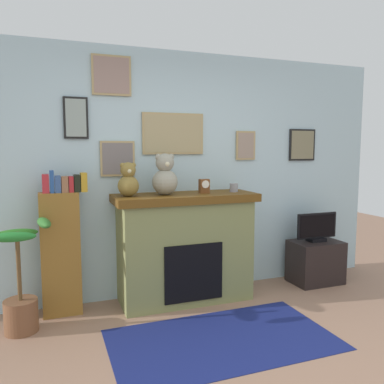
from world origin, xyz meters
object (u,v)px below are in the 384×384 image
tv_stand (315,262)px  mantel_clock (204,186)px  potted_plant (20,288)px  candle_jar (234,188)px  television (317,228)px  teddy_bear_tan (128,181)px  fireplace (185,247)px  teddy_bear_brown (165,176)px  bookshelf (61,247)px

tv_stand → mantel_clock: size_ratio=3.98×
potted_plant → candle_jar: candle_jar is taller
candle_jar → mantel_clock: bearing=-179.8°
potted_plant → candle_jar: size_ratio=10.77×
candle_jar → mantel_clock: (-0.34, -0.00, 0.03)m
television → teddy_bear_tan: teddy_bear_tan is taller
fireplace → tv_stand: bearing=-1.4°
teddy_bear_brown → fireplace: bearing=4.8°
bookshelf → mantel_clock: bearing=-3.2°
teddy_bear_tan → potted_plant: bearing=-170.1°
tv_stand → teddy_bear_tan: size_ratio=1.75×
candle_jar → mantel_clock: mantel_clock is taller
bookshelf → teddy_bear_tan: 0.88m
potted_plant → tv_stand: bearing=2.7°
tv_stand → television: (0.00, -0.00, 0.41)m
bookshelf → tv_stand: bookshelf is taller
fireplace → mantel_clock: bearing=-5.3°
mantel_clock → teddy_bear_brown: teddy_bear_brown is taller
fireplace → mantel_clock: (0.20, -0.02, 0.63)m
potted_plant → teddy_bear_tan: teddy_bear_tan is taller
potted_plant → television: 3.21m
bookshelf → candle_jar: (1.76, -0.08, 0.51)m
fireplace → mantel_clock: mantel_clock is taller
potted_plant → television: size_ratio=1.87×
mantel_clock → bookshelf: bearing=176.8°
teddy_bear_tan → tv_stand: bearing=-0.6°
fireplace → potted_plant: fireplace is taller
fireplace → candle_jar: bearing=-1.9°
candle_jar → bookshelf: bearing=177.5°
fireplace → television: 1.62m
tv_stand → television: 0.41m
television → candle_jar: 1.19m
potted_plant → mantel_clock: bearing=5.5°
potted_plant → bookshelf: bearing=35.1°
television → mantel_clock: mantel_clock is taller
television → mantel_clock: (-1.42, 0.02, 0.54)m
tv_stand → teddy_bear_brown: 2.12m
bookshelf → candle_jar: bookshelf is taller
fireplace → bookshelf: 1.22m
bookshelf → teddy_bear_tan: (0.63, -0.08, 0.61)m
bookshelf → candle_jar: bearing=-2.5°
teddy_bear_brown → mantel_clock: bearing=-0.1°
potted_plant → tv_stand: size_ratio=1.69×
bookshelf → teddy_bear_tan: bearing=-7.0°
potted_plant → mantel_clock: (1.78, 0.17, 0.80)m
bookshelf → potted_plant: bearing=-144.9°
fireplace → teddy_bear_tan: bearing=-178.2°
bookshelf → candle_jar: size_ratio=15.19×
candle_jar → television: bearing=-1.3°
candle_jar → teddy_bear_brown: size_ratio=0.22×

